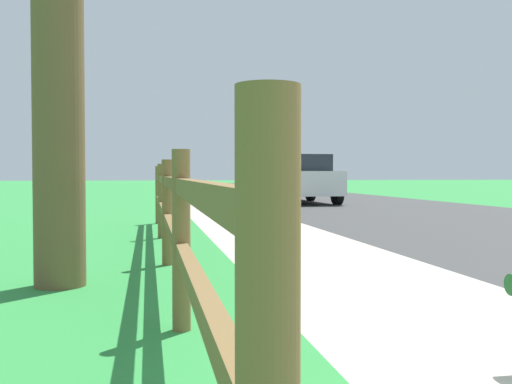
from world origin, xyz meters
name	(u,v)px	position (x,y,z in m)	size (l,w,h in m)	color
ground_plane	(214,195)	(0.00, 25.00, 0.00)	(120.00, 120.00, 0.00)	#2F8C3E
road_asphalt	(280,193)	(3.50, 27.00, 0.00)	(7.00, 66.00, 0.01)	#3A3A3A
curb_concrete	(145,194)	(-3.00, 27.00, 0.00)	(6.00, 66.00, 0.01)	#BEB2A2
grass_verge	(112,194)	(-4.50, 27.00, 0.01)	(5.00, 66.00, 0.00)	#2F8C3E
rail_fence	(167,204)	(-2.69, 5.00, 0.64)	(0.11, 10.40, 1.09)	brown
parked_suv_white	(296,179)	(1.87, 17.57, 0.79)	(2.19, 4.49, 1.55)	white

